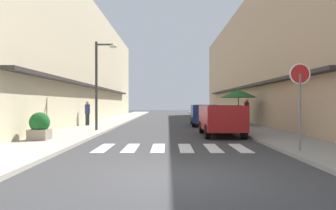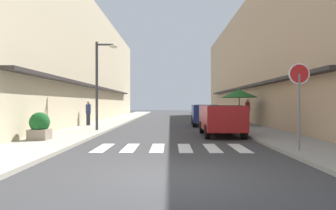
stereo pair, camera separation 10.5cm
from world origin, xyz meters
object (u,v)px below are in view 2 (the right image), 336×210
at_px(round_street_sign, 299,84).
at_px(planter_corner, 40,126).
at_px(cafe_umbrella, 239,93).
at_px(street_lamp, 101,75).
at_px(parked_car_mid, 205,113).
at_px(parked_car_near, 221,117).
at_px(pedestrian_walking_near, 248,111).
at_px(pedestrian_walking_far, 88,113).

xyz_separation_m(round_street_sign, planter_corner, (-9.09, 2.86, -1.50)).
distance_m(cafe_umbrella, planter_corner, 12.67).
bearing_deg(street_lamp, parked_car_mid, 39.09).
bearing_deg(round_street_sign, parked_car_mid, 96.83).
bearing_deg(planter_corner, round_street_sign, -17.44).
relative_size(parked_car_mid, street_lamp, 0.95).
height_order(parked_car_near, parked_car_mid, same).
height_order(street_lamp, cafe_umbrella, street_lamp).
distance_m(parked_car_near, pedestrian_walking_near, 7.27).
xyz_separation_m(pedestrian_walking_near, pedestrian_walking_far, (-10.73, -1.04, -0.09)).
bearing_deg(round_street_sign, planter_corner, 162.56).
height_order(round_street_sign, pedestrian_walking_far, round_street_sign).
xyz_separation_m(parked_car_near, street_lamp, (-6.18, 1.90, 2.15)).
relative_size(cafe_umbrella, planter_corner, 2.18).
relative_size(parked_car_near, cafe_umbrella, 1.67).
relative_size(cafe_umbrella, pedestrian_walking_far, 1.49).
height_order(parked_car_mid, cafe_umbrella, cafe_umbrella).
bearing_deg(parked_car_mid, round_street_sign, -83.17).
distance_m(round_street_sign, planter_corner, 9.64).
bearing_deg(parked_car_mid, planter_corner, -128.64).
height_order(round_street_sign, cafe_umbrella, round_street_sign).
distance_m(round_street_sign, street_lamp, 10.66).
relative_size(cafe_umbrella, pedestrian_walking_near, 1.36).
relative_size(parked_car_mid, cafe_umbrella, 1.90).
height_order(parked_car_mid, pedestrian_walking_far, pedestrian_walking_far).
relative_size(street_lamp, cafe_umbrella, 2.01).
distance_m(parked_car_mid, planter_corner, 12.19).
distance_m(round_street_sign, pedestrian_walking_far, 14.52).
bearing_deg(pedestrian_walking_near, pedestrian_walking_far, -53.94).
distance_m(street_lamp, cafe_umbrella, 9.01).
height_order(parked_car_near, pedestrian_walking_far, pedestrian_walking_far).
bearing_deg(pedestrian_walking_near, parked_car_near, 7.03).
height_order(street_lamp, planter_corner, street_lamp).
bearing_deg(street_lamp, planter_corner, -107.59).
height_order(parked_car_near, pedestrian_walking_near, pedestrian_walking_near).
distance_m(cafe_umbrella, pedestrian_walking_far, 9.96).
bearing_deg(cafe_umbrella, parked_car_mid, 144.50).
relative_size(parked_car_near, planter_corner, 3.65).
distance_m(pedestrian_walking_near, pedestrian_walking_far, 10.78).
height_order(round_street_sign, pedestrian_walking_near, round_street_sign).
distance_m(round_street_sign, cafe_umbrella, 10.92).
distance_m(planter_corner, pedestrian_walking_near, 14.01).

